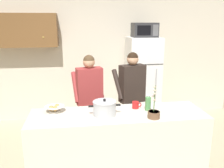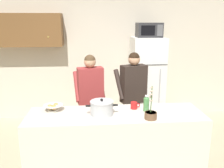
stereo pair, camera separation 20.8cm
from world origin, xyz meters
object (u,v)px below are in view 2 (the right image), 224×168
(bread_bowl, at_px, (53,107))
(potted_orchid, at_px, (151,114))
(refrigerator, at_px, (147,81))
(coffee_mug, at_px, (134,105))
(person_near_pot, at_px, (91,92))
(person_by_sink, at_px, (133,89))
(microwave, at_px, (149,30))
(bottle_near_edge, at_px, (146,103))
(cooking_pot, at_px, (102,108))

(bread_bowl, bearing_deg, potted_orchid, -17.03)
(refrigerator, height_order, coffee_mug, refrigerator)
(person_near_pot, bearing_deg, person_by_sink, 2.92)
(bread_bowl, bearing_deg, microwave, 45.27)
(microwave, distance_m, potted_orchid, 2.28)
(person_by_sink, height_order, bottle_near_edge, person_by_sink)
(potted_orchid, bearing_deg, microwave, 78.22)
(microwave, relative_size, bread_bowl, 1.85)
(person_by_sink, bearing_deg, microwave, 64.67)
(person_by_sink, relative_size, bottle_near_edge, 7.29)
(microwave, bearing_deg, coffee_mug, -108.60)
(potted_orchid, bearing_deg, cooking_pot, 162.47)
(coffee_mug, bearing_deg, potted_orchid, -68.92)
(person_near_pot, height_order, bottle_near_edge, person_near_pot)
(coffee_mug, bearing_deg, microwave, 71.40)
(person_by_sink, distance_m, potted_orchid, 1.07)
(person_by_sink, distance_m, bread_bowl, 1.38)
(potted_orchid, bearing_deg, bottle_near_edge, 89.20)
(refrigerator, bearing_deg, cooking_pot, -118.36)
(coffee_mug, xyz_separation_m, potted_orchid, (0.14, -0.36, 0.02))
(person_near_pot, xyz_separation_m, bread_bowl, (-0.49, -0.66, -0.00))
(person_near_pot, distance_m, potted_orchid, 1.27)
(person_near_pot, relative_size, person_by_sink, 0.99)
(person_near_pot, xyz_separation_m, potted_orchid, (0.73, -1.04, 0.01))
(person_near_pot, distance_m, bread_bowl, 0.82)
(microwave, bearing_deg, person_near_pot, -139.05)
(bread_bowl, xyz_separation_m, potted_orchid, (1.22, -0.37, 0.02))
(bread_bowl, bearing_deg, cooking_pot, -16.56)
(microwave, height_order, cooking_pot, microwave)
(refrigerator, height_order, person_near_pot, refrigerator)
(refrigerator, xyz_separation_m, bread_bowl, (-1.65, -1.69, 0.09))
(person_by_sink, distance_m, bottle_near_edge, 0.81)
(cooking_pot, bearing_deg, person_by_sink, 57.97)
(refrigerator, bearing_deg, bottle_near_edge, -103.20)
(bottle_near_edge, bearing_deg, refrigerator, 76.80)
(person_near_pot, distance_m, cooking_pot, 0.86)
(refrigerator, relative_size, potted_orchid, 4.25)
(coffee_mug, height_order, potted_orchid, potted_orchid)
(microwave, relative_size, bottle_near_edge, 2.19)
(bottle_near_edge, bearing_deg, microwave, 76.65)
(refrigerator, relative_size, person_by_sink, 1.10)
(refrigerator, relative_size, bread_bowl, 6.79)
(person_by_sink, xyz_separation_m, bread_bowl, (-1.19, -0.70, -0.02))
(bread_bowl, height_order, bottle_near_edge, bottle_near_edge)
(refrigerator, height_order, potted_orchid, refrigerator)
(person_by_sink, relative_size, potted_orchid, 3.85)
(person_near_pot, xyz_separation_m, bottle_near_edge, (0.74, -0.77, 0.05))
(microwave, bearing_deg, cooking_pot, -118.64)
(person_by_sink, distance_m, coffee_mug, 0.72)
(refrigerator, height_order, person_by_sink, refrigerator)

